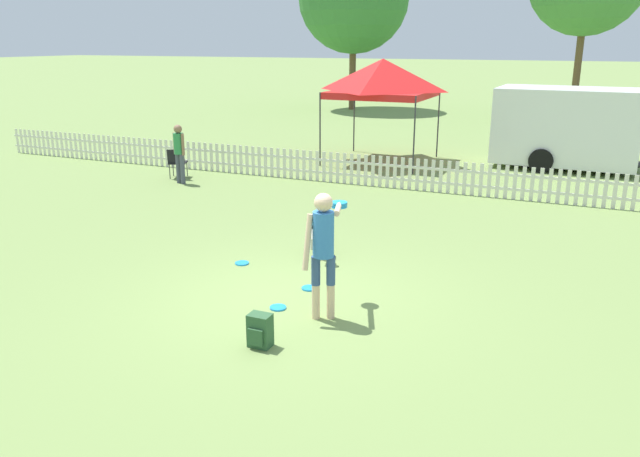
{
  "coord_description": "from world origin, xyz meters",
  "views": [
    {
      "loc": [
        3.69,
        -7.53,
        3.61
      ],
      "look_at": [
        0.01,
        0.89,
        0.83
      ],
      "focal_mm": 35.0,
      "sensor_mm": 36.0,
      "label": 1
    }
  ],
  "objects": [
    {
      "name": "frisbee_near_handler",
      "position": [
        -1.48,
        1.0,
        0.01
      ],
      "size": [
        0.23,
        0.23,
        0.02
      ],
      "color": "#1E8CD8",
      "rests_on": "ground_plane"
    },
    {
      "name": "folding_chair_blue_left",
      "position": [
        -6.56,
        6.22,
        0.49
      ],
      "size": [
        0.6,
        0.61,
        0.81
      ],
      "rotation": [
        0.0,
        0.0,
        3.54
      ],
      "color": "#333338",
      "rests_on": "ground_plane"
    },
    {
      "name": "picket_fence",
      "position": [
        -0.0,
        7.43,
        0.4
      ],
      "size": [
        27.95,
        0.04,
        0.8
      ],
      "color": "silver",
      "rests_on": "ground_plane"
    },
    {
      "name": "handler_person",
      "position": [
        0.62,
        -0.38,
        1.1
      ],
      "size": [
        0.41,
        1.13,
        1.74
      ],
      "rotation": [
        0.0,
        0.0,
        0.44
      ],
      "color": "beige",
      "rests_on": "ground_plane"
    },
    {
      "name": "backpack_on_grass",
      "position": [
        0.24,
        -1.48,
        0.21
      ],
      "size": [
        0.28,
        0.24,
        0.42
      ],
      "color": "#2D5633",
      "rests_on": "ground_plane"
    },
    {
      "name": "canopy_tent_main",
      "position": [
        -2.27,
        10.8,
        2.53
      ],
      "size": [
        2.9,
        2.9,
        3.1
      ],
      "color": "#333338",
      "rests_on": "ground_plane"
    },
    {
      "name": "frisbee_near_dog",
      "position": [
        0.02,
        0.44,
        0.01
      ],
      "size": [
        0.23,
        0.23,
        0.02
      ],
      "color": "#1E8CD8",
      "rests_on": "ground_plane"
    },
    {
      "name": "ground_plane",
      "position": [
        0.0,
        0.0,
        0.0
      ],
      "size": [
        240.0,
        240.0,
        0.0
      ],
      "primitive_type": "plane",
      "color": "olive"
    },
    {
      "name": "leaping_dog",
      "position": [
        -0.49,
        1.93,
        0.49
      ],
      "size": [
        0.6,
        1.04,
        0.82
      ],
      "rotation": [
        0.0,
        0.0,
        -2.7
      ],
      "color": "black",
      "rests_on": "ground_plane"
    },
    {
      "name": "spectator_standing",
      "position": [
        -6.1,
        5.72,
        0.92
      ],
      "size": [
        0.4,
        0.27,
        1.54
      ],
      "rotation": [
        0.0,
        0.0,
        2.86
      ],
      "color": "#474C5B",
      "rests_on": "ground_plane"
    },
    {
      "name": "equipment_trailer",
      "position": [
        2.97,
        12.07,
        1.22
      ],
      "size": [
        4.78,
        2.43,
        2.3
      ],
      "rotation": [
        0.0,
        0.0,
        -0.04
      ],
      "color": "white",
      "rests_on": "ground_plane"
    },
    {
      "name": "frisbee_midfield",
      "position": [
        -0.08,
        -0.39,
        0.01
      ],
      "size": [
        0.23,
        0.23,
        0.02
      ],
      "color": "#1E8CD8",
      "rests_on": "ground_plane"
    }
  ]
}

